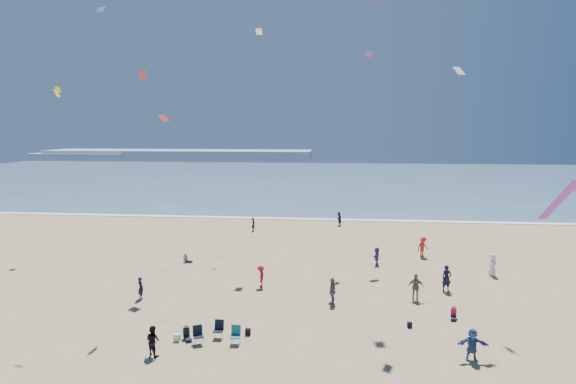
# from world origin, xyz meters

# --- Properties ---
(ocean) EXTENTS (220.00, 100.00, 0.06)m
(ocean) POSITION_xyz_m (0.00, 95.00, 0.03)
(ocean) COLOR #476B84
(ocean) RESTS_ON ground
(surf_line) EXTENTS (220.00, 1.20, 0.08)m
(surf_line) POSITION_xyz_m (0.00, 45.00, 0.04)
(surf_line) COLOR white
(surf_line) RESTS_ON ground
(headland_far) EXTENTS (110.00, 20.00, 3.20)m
(headland_far) POSITION_xyz_m (-60.00, 170.00, 1.60)
(headland_far) COLOR #7A8EA8
(headland_far) RESTS_ON ground
(headland_near) EXTENTS (40.00, 14.00, 2.00)m
(headland_near) POSITION_xyz_m (-100.00, 165.00, 1.00)
(headland_near) COLOR #7A8EA8
(headland_near) RESTS_ON ground
(standing_flyers) EXTENTS (26.65, 52.10, 1.93)m
(standing_flyers) POSITION_xyz_m (5.82, 17.94, 0.87)
(standing_flyers) COLOR black
(standing_flyers) RESTS_ON ground
(seated_group) EXTENTS (21.34, 27.63, 0.84)m
(seated_group) POSITION_xyz_m (2.42, 9.33, 0.42)
(seated_group) COLOR beige
(seated_group) RESTS_ON ground
(chair_cluster) EXTENTS (2.71, 1.51, 1.00)m
(chair_cluster) POSITION_xyz_m (-2.14, 10.24, 0.50)
(chair_cluster) COLOR black
(chair_cluster) RESTS_ON ground
(white_tote) EXTENTS (0.35, 0.20, 0.40)m
(white_tote) POSITION_xyz_m (-4.42, 10.15, 0.20)
(white_tote) COLOR white
(white_tote) RESTS_ON ground
(black_backpack) EXTENTS (0.30, 0.22, 0.38)m
(black_backpack) POSITION_xyz_m (-0.64, 11.29, 0.19)
(black_backpack) COLOR black
(black_backpack) RESTS_ON ground
(navy_bag) EXTENTS (0.28, 0.18, 0.34)m
(navy_bag) POSITION_xyz_m (8.73, 13.20, 0.17)
(navy_bag) COLOR black
(navy_bag) RESTS_ON ground
(kites_aloft) EXTENTS (42.67, 43.05, 26.09)m
(kites_aloft) POSITION_xyz_m (9.17, 14.12, 14.61)
(kites_aloft) COLOR green
(kites_aloft) RESTS_ON ground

